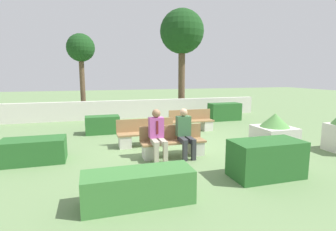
{
  "coord_description": "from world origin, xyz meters",
  "views": [
    {
      "loc": [
        -2.5,
        -7.52,
        2.23
      ],
      "look_at": [
        -0.12,
        0.5,
        0.9
      ],
      "focal_mm": 28.0,
      "sensor_mm": 36.0,
      "label": 1
    }
  ],
  "objects_px": {
    "planter_corner_right": "(274,134)",
    "tree_center_left": "(182,33)",
    "tree_leftmost": "(81,50)",
    "bench_front": "(173,145)",
    "person_seated_woman": "(185,131)",
    "bench_right_side": "(147,136)",
    "person_seated_man": "(157,132)",
    "bench_left_side": "(192,123)"
  },
  "relations": [
    {
      "from": "bench_right_side",
      "to": "person_seated_man",
      "type": "bearing_deg",
      "value": -91.67
    },
    {
      "from": "tree_leftmost",
      "to": "planter_corner_right",
      "type": "bearing_deg",
      "value": -55.6
    },
    {
      "from": "planter_corner_right",
      "to": "tree_center_left",
      "type": "bearing_deg",
      "value": 90.7
    },
    {
      "from": "bench_left_side",
      "to": "tree_center_left",
      "type": "height_order",
      "value": "tree_center_left"
    },
    {
      "from": "bench_front",
      "to": "bench_left_side",
      "type": "bearing_deg",
      "value": 59.49
    },
    {
      "from": "bench_left_side",
      "to": "person_seated_woman",
      "type": "xyz_separation_m",
      "value": [
        -1.37,
        -2.96,
        0.4
      ]
    },
    {
      "from": "planter_corner_right",
      "to": "bench_front",
      "type": "bearing_deg",
      "value": 172.95
    },
    {
      "from": "tree_leftmost",
      "to": "person_seated_woman",
      "type": "bearing_deg",
      "value": -70.33
    },
    {
      "from": "person_seated_woman",
      "to": "tree_leftmost",
      "type": "bearing_deg",
      "value": 109.67
    },
    {
      "from": "bench_left_side",
      "to": "tree_center_left",
      "type": "distance_m",
      "value": 6.33
    },
    {
      "from": "bench_right_side",
      "to": "tree_center_left",
      "type": "relative_size",
      "value": 0.32
    },
    {
      "from": "bench_left_side",
      "to": "tree_leftmost",
      "type": "distance_m",
      "value": 7.02
    },
    {
      "from": "person_seated_man",
      "to": "person_seated_woman",
      "type": "relative_size",
      "value": 1.01
    },
    {
      "from": "person_seated_woman",
      "to": "bench_left_side",
      "type": "bearing_deg",
      "value": 65.11
    },
    {
      "from": "bench_front",
      "to": "tree_center_left",
      "type": "distance_m",
      "value": 9.0
    },
    {
      "from": "person_seated_woman",
      "to": "tree_center_left",
      "type": "xyz_separation_m",
      "value": [
        2.59,
        7.6,
        3.73
      ]
    },
    {
      "from": "bench_front",
      "to": "tree_center_left",
      "type": "bearing_deg",
      "value": 68.92
    },
    {
      "from": "bench_front",
      "to": "tree_center_left",
      "type": "height_order",
      "value": "tree_center_left"
    },
    {
      "from": "bench_front",
      "to": "person_seated_man",
      "type": "height_order",
      "value": "person_seated_man"
    },
    {
      "from": "planter_corner_right",
      "to": "tree_leftmost",
      "type": "xyz_separation_m",
      "value": [
        -5.44,
        7.94,
        2.89
      ]
    },
    {
      "from": "bench_left_side",
      "to": "bench_right_side",
      "type": "xyz_separation_m",
      "value": [
        -2.13,
        -1.58,
        0.0
      ]
    },
    {
      "from": "planter_corner_right",
      "to": "tree_center_left",
      "type": "height_order",
      "value": "tree_center_left"
    },
    {
      "from": "person_seated_man",
      "to": "tree_leftmost",
      "type": "bearing_deg",
      "value": 104.49
    },
    {
      "from": "bench_front",
      "to": "person_seated_woman",
      "type": "height_order",
      "value": "person_seated_woman"
    },
    {
      "from": "bench_right_side",
      "to": "planter_corner_right",
      "type": "relative_size",
      "value": 1.65
    },
    {
      "from": "tree_leftmost",
      "to": "bench_right_side",
      "type": "bearing_deg",
      "value": -72.5
    },
    {
      "from": "bench_front",
      "to": "tree_leftmost",
      "type": "distance_m",
      "value": 8.55
    },
    {
      "from": "bench_left_side",
      "to": "person_seated_woman",
      "type": "distance_m",
      "value": 3.28
    },
    {
      "from": "person_seated_man",
      "to": "tree_center_left",
      "type": "xyz_separation_m",
      "value": [
        3.35,
        7.6,
        3.72
      ]
    },
    {
      "from": "bench_front",
      "to": "bench_right_side",
      "type": "xyz_separation_m",
      "value": [
        -0.47,
        1.24,
        0.0
      ]
    },
    {
      "from": "bench_left_side",
      "to": "bench_right_side",
      "type": "height_order",
      "value": "same"
    },
    {
      "from": "person_seated_woman",
      "to": "tree_leftmost",
      "type": "height_order",
      "value": "tree_leftmost"
    },
    {
      "from": "tree_leftmost",
      "to": "tree_center_left",
      "type": "relative_size",
      "value": 0.74
    },
    {
      "from": "bench_front",
      "to": "bench_right_side",
      "type": "height_order",
      "value": "same"
    },
    {
      "from": "person_seated_woman",
      "to": "tree_center_left",
      "type": "height_order",
      "value": "tree_center_left"
    },
    {
      "from": "bench_front",
      "to": "tree_leftmost",
      "type": "bearing_deg",
      "value": 108.05
    },
    {
      "from": "planter_corner_right",
      "to": "tree_leftmost",
      "type": "bearing_deg",
      "value": 124.4
    },
    {
      "from": "planter_corner_right",
      "to": "bench_right_side",
      "type": "bearing_deg",
      "value": 154.99
    },
    {
      "from": "bench_right_side",
      "to": "person_seated_man",
      "type": "xyz_separation_m",
      "value": [
        -0.0,
        -1.37,
        0.41
      ]
    },
    {
      "from": "bench_front",
      "to": "bench_right_side",
      "type": "bearing_deg",
      "value": 110.81
    },
    {
      "from": "bench_front",
      "to": "person_seated_woman",
      "type": "relative_size",
      "value": 1.36
    },
    {
      "from": "tree_center_left",
      "to": "bench_right_side",
      "type": "bearing_deg",
      "value": -118.27
    }
  ]
}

